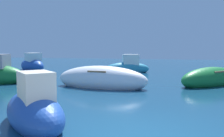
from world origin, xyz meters
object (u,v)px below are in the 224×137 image
object	(u,v)px
moored_boat_0	(101,80)
moored_boat_5	(128,68)
moored_boat_3	(211,79)
moored_boat_7	(32,65)
moored_boat_2	(34,110)

from	to	relation	value
moored_boat_0	moored_boat_5	distance (m)	7.80
moored_boat_0	moored_boat_3	size ratio (longest dim) A/B	1.21
moored_boat_3	moored_boat_5	distance (m)	8.03
moored_boat_7	moored_boat_3	bearing A→B (deg)	-164.26
moored_boat_2	moored_boat_7	distance (m)	17.26
moored_boat_7	moored_boat_5	bearing A→B (deg)	-144.58
moored_boat_0	moored_boat_7	bearing A→B (deg)	-34.29
moored_boat_2	moored_boat_3	xyz separation A→B (m)	(5.69, 8.84, -0.04)
moored_boat_2	moored_boat_5	distance (m)	14.35
moored_boat_0	moored_boat_3	bearing A→B (deg)	-152.17
moored_boat_0	moored_boat_7	size ratio (longest dim) A/B	1.27
moored_boat_5	moored_boat_2	bearing A→B (deg)	67.87
moored_boat_3	moored_boat_7	size ratio (longest dim) A/B	1.05
moored_boat_3	moored_boat_7	bearing A→B (deg)	-66.51
moored_boat_0	moored_boat_7	xyz separation A→B (m)	(-9.27, 7.94, 0.09)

